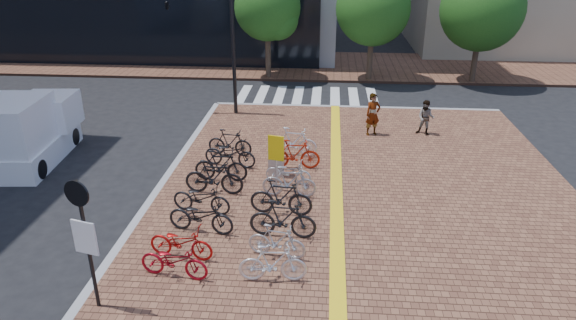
# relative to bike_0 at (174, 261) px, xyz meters

# --- Properties ---
(ground) EXTENTS (120.00, 120.00, 0.00)m
(ground) POSITION_rel_bike_0_xyz_m (2.04, 2.35, -0.62)
(ground) COLOR black
(ground) RESTS_ON ground
(kerb_north) EXTENTS (14.00, 0.25, 0.15)m
(kerb_north) POSITION_rel_bike_0_xyz_m (5.04, 14.35, -0.54)
(kerb_north) COLOR gray
(kerb_north) RESTS_ON ground
(far_sidewalk) EXTENTS (70.00, 8.00, 0.15)m
(far_sidewalk) POSITION_rel_bike_0_xyz_m (2.04, 23.35, -0.54)
(far_sidewalk) COLOR brown
(far_sidewalk) RESTS_ON ground
(crosswalk) EXTENTS (7.50, 4.00, 0.01)m
(crosswalk) POSITION_rel_bike_0_xyz_m (2.54, 16.35, -0.61)
(crosswalk) COLOR silver
(crosswalk) RESTS_ON ground
(street_trees) EXTENTS (16.20, 4.60, 6.35)m
(street_trees) POSITION_rel_bike_0_xyz_m (7.09, 19.80, 3.48)
(street_trees) COLOR #38281E
(street_trees) RESTS_ON far_sidewalk
(bike_0) EXTENTS (1.84, 0.88, 0.93)m
(bike_0) POSITION_rel_bike_0_xyz_m (0.00, 0.00, 0.00)
(bike_0) COLOR maroon
(bike_0) RESTS_ON sidewalk
(bike_1) EXTENTS (1.83, 0.88, 0.92)m
(bike_1) POSITION_rel_bike_0_xyz_m (-0.05, 0.84, -0.00)
(bike_1) COLOR #B30E0C
(bike_1) RESTS_ON sidewalk
(bike_2) EXTENTS (2.03, 0.99, 1.02)m
(bike_2) POSITION_rel_bike_0_xyz_m (0.17, 2.14, 0.05)
(bike_2) COLOR black
(bike_2) RESTS_ON sidewalk
(bike_3) EXTENTS (1.95, 0.98, 0.98)m
(bike_3) POSITION_rel_bike_0_xyz_m (-0.09, 3.26, 0.02)
(bike_3) COLOR black
(bike_3) RESTS_ON sidewalk
(bike_4) EXTENTS (1.98, 0.67, 1.17)m
(bike_4) POSITION_rel_bike_0_xyz_m (0.03, 4.53, 0.12)
(bike_4) COLOR black
(bike_4) RESTS_ON sidewalk
(bike_5) EXTENTS (1.88, 0.60, 1.12)m
(bike_5) POSITION_rel_bike_0_xyz_m (0.06, 5.50, 0.09)
(bike_5) COLOR black
(bike_5) RESTS_ON sidewalk
(bike_6) EXTENTS (2.05, 1.03, 1.03)m
(bike_6) POSITION_rel_bike_0_xyz_m (0.15, 6.72, 0.05)
(bike_6) COLOR black
(bike_6) RESTS_ON sidewalk
(bike_7) EXTENTS (1.81, 0.76, 1.05)m
(bike_7) POSITION_rel_bike_0_xyz_m (-0.04, 7.75, 0.06)
(bike_7) COLOR black
(bike_7) RESTS_ON sidewalk
(bike_8) EXTENTS (1.71, 0.58, 1.01)m
(bike_8) POSITION_rel_bike_0_xyz_m (2.45, 0.02, 0.04)
(bike_8) COLOR silver
(bike_8) RESTS_ON sidewalk
(bike_9) EXTENTS (1.63, 0.74, 0.95)m
(bike_9) POSITION_rel_bike_0_xyz_m (2.44, 1.06, 0.01)
(bike_9) COLOR #B0B0B5
(bike_9) RESTS_ON sidewalk
(bike_10) EXTENTS (1.94, 0.68, 1.14)m
(bike_10) POSITION_rel_bike_0_xyz_m (2.51, 2.06, 0.11)
(bike_10) COLOR black
(bike_10) RESTS_ON sidewalk
(bike_11) EXTENTS (1.95, 0.71, 1.15)m
(bike_11) POSITION_rel_bike_0_xyz_m (2.35, 3.33, 0.11)
(bike_11) COLOR black
(bike_11) RESTS_ON sidewalk
(bike_12) EXTENTS (1.78, 0.57, 1.06)m
(bike_12) POSITION_rel_bike_0_xyz_m (2.50, 4.50, 0.06)
(bike_12) COLOR #A8A8AC
(bike_12) RESTS_ON sidewalk
(bike_13) EXTENTS (1.67, 0.82, 0.84)m
(bike_13) POSITION_rel_bike_0_xyz_m (2.40, 5.48, -0.04)
(bike_13) COLOR #B8B8BD
(bike_13) RESTS_ON sidewalk
(bike_14) EXTENTS (1.84, 0.53, 1.11)m
(bike_14) POSITION_rel_bike_0_xyz_m (2.53, 6.75, 0.09)
(bike_14) COLOR #B3210C
(bike_14) RESTS_ON sidewalk
(bike_15) EXTENTS (1.93, 0.86, 1.12)m
(bike_15) POSITION_rel_bike_0_xyz_m (2.39, 7.94, 0.10)
(bike_15) COLOR white
(bike_15) RESTS_ON sidewalk
(pedestrian_a) EXTENTS (0.78, 0.66, 1.81)m
(pedestrian_a) POSITION_rel_bike_0_xyz_m (5.58, 10.47, 0.44)
(pedestrian_a) COLOR gray
(pedestrian_a) RESTS_ON sidewalk
(pedestrian_b) EXTENTS (0.88, 0.79, 1.50)m
(pedestrian_b) POSITION_rel_bike_0_xyz_m (7.82, 10.66, 0.28)
(pedestrian_b) COLOR #474F5A
(pedestrian_b) RESTS_ON sidewalk
(utility_box) EXTENTS (0.54, 0.43, 1.08)m
(utility_box) POSITION_rel_bike_0_xyz_m (1.91, 6.10, 0.08)
(utility_box) COLOR #B0B0B4
(utility_box) RESTS_ON sidewalk
(yellow_sign) EXTENTS (0.53, 0.18, 1.96)m
(yellow_sign) POSITION_rel_bike_0_xyz_m (2.03, 4.90, 0.89)
(yellow_sign) COLOR #B7B7BC
(yellow_sign) RESTS_ON sidewalk
(notice_sign) EXTENTS (0.59, 0.21, 3.23)m
(notice_sign) POSITION_rel_bike_0_xyz_m (-1.46, -1.26, 1.57)
(notice_sign) COLOR black
(notice_sign) RESTS_ON sidewalk
(traffic_light_pole) EXTENTS (3.13, 1.21, 5.84)m
(traffic_light_pole) POSITION_rel_bike_0_xyz_m (-2.08, 12.92, 3.56)
(traffic_light_pole) COLOR black
(traffic_light_pole) RESTS_ON sidewalk
(box_truck) EXTENTS (2.36, 4.69, 2.62)m
(box_truck) POSITION_rel_bike_0_xyz_m (-7.46, 6.89, 0.62)
(box_truck) COLOR white
(box_truck) RESTS_ON ground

